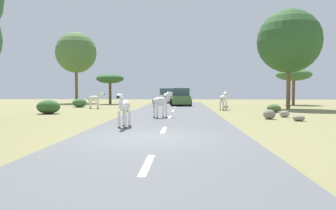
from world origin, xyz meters
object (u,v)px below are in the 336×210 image
at_px(zebra_2, 161,102).
at_px(zebra_4, 95,99).
at_px(bush_0, 48,107).
at_px(rock_4, 226,106).
at_px(car_0, 180,97).
at_px(tree_3, 294,75).
at_px(rock_0, 269,114).
at_px(rock_1, 284,114).
at_px(rock_3, 299,118).
at_px(tree_2, 76,53).
at_px(car_1, 168,96).
at_px(bush_2, 80,103).
at_px(zebra_3, 224,98).
at_px(tree_5, 110,79).
at_px(bush_4, 274,108).
at_px(tree_6, 289,41).

xyz_separation_m(zebra_2, zebra_4, (-6.36, 9.58, -0.10)).
bearing_deg(bush_0, rock_4, 31.08).
height_order(car_0, tree_3, tree_3).
xyz_separation_m(zebra_2, rock_4, (5.11, 11.18, -0.83)).
distance_m(car_0, rock_0, 15.66).
height_order(tree_3, rock_1, tree_3).
distance_m(rock_0, rock_1, 1.75).
distance_m(rock_0, rock_3, 1.63).
bearing_deg(tree_3, tree_2, 170.91).
xyz_separation_m(tree_3, rock_1, (-5.90, -16.33, -3.01)).
distance_m(car_1, rock_1, 21.87).
bearing_deg(bush_2, car_0, 17.48).
xyz_separation_m(zebra_2, zebra_3, (4.50, 8.15, -0.02)).
bearing_deg(tree_3, zebra_3, -132.74).
relative_size(rock_0, rock_1, 1.18).
relative_size(zebra_4, tree_5, 0.44).
relative_size(zebra_2, rock_0, 2.29).
relative_size(tree_2, bush_2, 6.45).
height_order(zebra_3, bush_4, zebra_3).
relative_size(zebra_3, tree_2, 0.18).
bearing_deg(rock_0, car_1, 106.99).
bearing_deg(car_1, bush_4, -59.43).
distance_m(bush_0, rock_4, 15.18).
height_order(car_0, rock_1, car_0).
xyz_separation_m(tree_5, rock_0, (13.10, -18.92, -2.61)).
bearing_deg(bush_2, car_1, 51.48).
relative_size(zebra_2, tree_2, 0.18).
xyz_separation_m(bush_0, bush_2, (-0.53, 8.42, -0.07)).
distance_m(zebra_3, car_0, 7.46).
distance_m(zebra_2, tree_3, 21.98).
height_order(zebra_2, rock_0, zebra_2).
distance_m(bush_4, rock_1, 4.23).
bearing_deg(zebra_2, zebra_4, 166.92).
distance_m(zebra_4, rock_4, 11.61).
relative_size(tree_5, tree_6, 0.41).
relative_size(zebra_2, zebra_3, 0.97).
relative_size(tree_6, bush_4, 8.56).
distance_m(zebra_3, rock_3, 9.74).
bearing_deg(tree_6, car_1, 132.81).
distance_m(bush_2, rock_1, 18.90).
bearing_deg(zebra_2, tree_3, 96.43).
distance_m(bush_0, rock_3, 15.80).
bearing_deg(car_1, tree_2, -176.32).
xyz_separation_m(zebra_4, tree_5, (-0.73, 9.24, 2.02)).
bearing_deg(rock_0, rock_3, -40.29).
bearing_deg(rock_3, tree_3, 72.51).
distance_m(car_1, tree_6, 16.63).
bearing_deg(car_1, rock_3, -67.63).
height_order(tree_3, bush_2, tree_3).
relative_size(bush_0, rock_0, 2.34).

